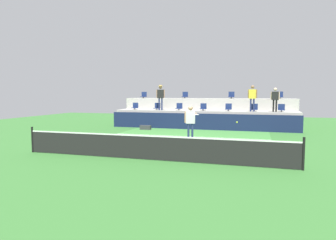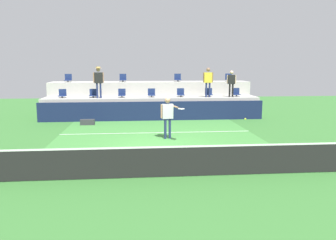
{
  "view_description": "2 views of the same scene",
  "coord_description": "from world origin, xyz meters",
  "px_view_note": "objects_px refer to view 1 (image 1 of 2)",
  "views": [
    {
      "loc": [
        3.78,
        -14.21,
        2.42
      ],
      "look_at": [
        -0.08,
        -1.39,
        1.27
      ],
      "focal_mm": 32.06,
      "sensor_mm": 36.0,
      "label": 1
    },
    {
      "loc": [
        -0.88,
        -13.17,
        3.19
      ],
      "look_at": [
        0.19,
        -1.5,
        1.26
      ],
      "focal_mm": 35.75,
      "sensor_mm": 36.0,
      "label": 2
    }
  ],
  "objects_px": {
    "stadium_chair_lower_left": "(157,107)",
    "spectator_leaning_on_rail": "(275,97)",
    "stadium_chair_lower_far_left": "(135,107)",
    "tennis_ball": "(237,122)",
    "stadium_chair_upper_right": "(231,96)",
    "equipment_bag": "(145,127)",
    "stadium_chair_lower_mid_right": "(228,108)",
    "stadium_chair_lower_right": "(254,108)",
    "stadium_chair_lower_mid_left": "(179,107)",
    "stadium_chair_lower_center": "(203,108)",
    "stadium_chair_lower_far_right": "(281,109)",
    "spectator_with_hat": "(161,94)",
    "stadium_chair_upper_far_right": "(280,96)",
    "spectator_in_white": "(252,96)",
    "stadium_chair_upper_left": "(185,96)",
    "tennis_player": "(191,119)",
    "stadium_chair_upper_far_left": "(144,96)"
  },
  "relations": [
    {
      "from": "stadium_chair_upper_right",
      "to": "tennis_ball",
      "type": "height_order",
      "value": "stadium_chair_upper_right"
    },
    {
      "from": "stadium_chair_upper_far_right",
      "to": "spectator_in_white",
      "type": "xyz_separation_m",
      "value": [
        -1.88,
        -2.18,
        0.02
      ]
    },
    {
      "from": "stadium_chair_lower_far_left",
      "to": "stadium_chair_upper_right",
      "type": "distance_m",
      "value": 7.42
    },
    {
      "from": "stadium_chair_lower_left",
      "to": "stadium_chair_lower_center",
      "type": "xyz_separation_m",
      "value": [
        3.51,
        0.0,
        0.0
      ]
    },
    {
      "from": "stadium_chair_lower_right",
      "to": "tennis_player",
      "type": "bearing_deg",
      "value": -116.72
    },
    {
      "from": "spectator_leaning_on_rail",
      "to": "stadium_chair_upper_right",
      "type": "bearing_deg",
      "value": 144.22
    },
    {
      "from": "stadium_chair_upper_right",
      "to": "equipment_bag",
      "type": "relative_size",
      "value": 0.68
    },
    {
      "from": "stadium_chair_lower_center",
      "to": "stadium_chair_lower_right",
      "type": "height_order",
      "value": "same"
    },
    {
      "from": "spectator_with_hat",
      "to": "tennis_ball",
      "type": "bearing_deg",
      "value": -54.3
    },
    {
      "from": "stadium_chair_upper_left",
      "to": "equipment_bag",
      "type": "xyz_separation_m",
      "value": [
        -1.77,
        -4.17,
        -2.16
      ]
    },
    {
      "from": "tennis_player",
      "to": "spectator_leaning_on_rail",
      "type": "relative_size",
      "value": 1.13
    },
    {
      "from": "tennis_ball",
      "to": "stadium_chair_upper_far_left",
      "type": "bearing_deg",
      "value": 127.81
    },
    {
      "from": "stadium_chair_lower_left",
      "to": "tennis_player",
      "type": "xyz_separation_m",
      "value": [
        3.95,
        -6.19,
        -0.34
      ]
    },
    {
      "from": "stadium_chair_upper_right",
      "to": "tennis_ball",
      "type": "distance_m",
      "value": 10.79
    },
    {
      "from": "spectator_with_hat",
      "to": "spectator_leaning_on_rail",
      "type": "relative_size",
      "value": 1.15
    },
    {
      "from": "stadium_chair_lower_left",
      "to": "stadium_chair_upper_right",
      "type": "distance_m",
      "value": 5.7
    },
    {
      "from": "tennis_ball",
      "to": "stadium_chair_lower_far_left",
      "type": "bearing_deg",
      "value": 133.09
    },
    {
      "from": "stadium_chair_lower_far_right",
      "to": "stadium_chair_lower_mid_right",
      "type": "bearing_deg",
      "value": 180.0
    },
    {
      "from": "stadium_chair_lower_left",
      "to": "stadium_chair_lower_center",
      "type": "height_order",
      "value": "same"
    },
    {
      "from": "stadium_chair_lower_mid_left",
      "to": "stadium_chair_lower_right",
      "type": "bearing_deg",
      "value": 0.0
    },
    {
      "from": "stadium_chair_upper_far_left",
      "to": "spectator_in_white",
      "type": "height_order",
      "value": "spectator_in_white"
    },
    {
      "from": "stadium_chair_lower_far_right",
      "to": "tennis_player",
      "type": "distance_m",
      "value": 7.88
    },
    {
      "from": "stadium_chair_lower_left",
      "to": "spectator_leaning_on_rail",
      "type": "xyz_separation_m",
      "value": [
        8.37,
        -0.38,
        0.74
      ]
    },
    {
      "from": "stadium_chair_lower_far_left",
      "to": "tennis_ball",
      "type": "distance_m",
      "value": 12.16
    },
    {
      "from": "stadium_chair_lower_right",
      "to": "tennis_ball",
      "type": "distance_m",
      "value": 8.9
    },
    {
      "from": "stadium_chair_lower_left",
      "to": "stadium_chair_lower_right",
      "type": "bearing_deg",
      "value": 0.0
    },
    {
      "from": "stadium_chair_lower_mid_right",
      "to": "spectator_leaning_on_rail",
      "type": "xyz_separation_m",
      "value": [
        3.06,
        -0.38,
        0.74
      ]
    },
    {
      "from": "stadium_chair_lower_far_right",
      "to": "stadium_chair_lower_left",
      "type": "bearing_deg",
      "value": 180.0
    },
    {
      "from": "stadium_chair_lower_center",
      "to": "spectator_in_white",
      "type": "bearing_deg",
      "value": -6.42
    },
    {
      "from": "stadium_chair_lower_mid_left",
      "to": "spectator_leaning_on_rail",
      "type": "bearing_deg",
      "value": -3.3
    },
    {
      "from": "stadium_chair_lower_center",
      "to": "stadium_chair_lower_far_right",
      "type": "distance_m",
      "value": 5.3
    },
    {
      "from": "stadium_chair_lower_far_left",
      "to": "stadium_chair_lower_left",
      "type": "xyz_separation_m",
      "value": [
        1.81,
        0.0,
        0.0
      ]
    },
    {
      "from": "stadium_chair_lower_far_left",
      "to": "stadium_chair_lower_right",
      "type": "xyz_separation_m",
      "value": [
        8.88,
        0.0,
        0.0
      ]
    },
    {
      "from": "spectator_in_white",
      "to": "tennis_ball",
      "type": "distance_m",
      "value": 8.57
    },
    {
      "from": "stadium_chair_lower_far_left",
      "to": "spectator_in_white",
      "type": "height_order",
      "value": "spectator_in_white"
    },
    {
      "from": "stadium_chair_lower_mid_left",
      "to": "stadium_chair_lower_center",
      "type": "bearing_deg",
      "value": 0.0
    },
    {
      "from": "stadium_chair_lower_far_right",
      "to": "stadium_chair_upper_right",
      "type": "relative_size",
      "value": 1.0
    },
    {
      "from": "stadium_chair_lower_far_left",
      "to": "stadium_chair_lower_mid_left",
      "type": "xyz_separation_m",
      "value": [
        3.52,
        0.0,
        0.0
      ]
    },
    {
      "from": "stadium_chair_lower_center",
      "to": "stadium_chair_upper_far_left",
      "type": "distance_m",
      "value": 5.67
    },
    {
      "from": "stadium_chair_lower_mid_left",
      "to": "stadium_chair_lower_mid_right",
      "type": "xyz_separation_m",
      "value": [
        3.59,
        0.0,
        0.0
      ]
    },
    {
      "from": "spectator_leaning_on_rail",
      "to": "stadium_chair_lower_right",
      "type": "bearing_deg",
      "value": 163.58
    },
    {
      "from": "stadium_chair_lower_mid_right",
      "to": "tennis_ball",
      "type": "xyz_separation_m",
      "value": [
        1.19,
        -8.88,
        -0.19
      ]
    },
    {
      "from": "stadium_chair_lower_right",
      "to": "stadium_chair_lower_far_right",
      "type": "relative_size",
      "value": 1.0
    },
    {
      "from": "stadium_chair_lower_left",
      "to": "spectator_with_hat",
      "type": "distance_m",
      "value": 1.09
    },
    {
      "from": "stadium_chair_lower_far_right",
      "to": "spectator_with_hat",
      "type": "bearing_deg",
      "value": -177.39
    },
    {
      "from": "stadium_chair_lower_left",
      "to": "stadium_chair_upper_far_right",
      "type": "xyz_separation_m",
      "value": [
        8.81,
        1.8,
        0.85
      ]
    },
    {
      "from": "stadium_chair_upper_far_right",
      "to": "stadium_chair_lower_mid_right",
      "type": "bearing_deg",
      "value": -152.78
    },
    {
      "from": "stadium_chair_lower_far_right",
      "to": "stadium_chair_upper_far_left",
      "type": "height_order",
      "value": "stadium_chair_upper_far_left"
    },
    {
      "from": "stadium_chair_lower_mid_right",
      "to": "stadium_chair_upper_right",
      "type": "xyz_separation_m",
      "value": [
        0.03,
        1.8,
        0.85
      ]
    },
    {
      "from": "stadium_chair_lower_far_left",
      "to": "stadium_chair_lower_mid_right",
      "type": "distance_m",
      "value": 7.12
    }
  ]
}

